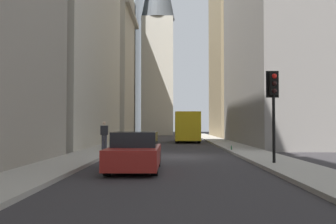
{
  "coord_description": "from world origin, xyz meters",
  "views": [
    {
      "loc": [
        -20.03,
        0.05,
        1.69
      ],
      "look_at": [
        12.46,
        0.37,
        2.76
      ],
      "focal_mm": 40.6,
      "sensor_mm": 36.0,
      "label": 1
    }
  ],
  "objects_px": {
    "traffic_light_foreground": "(274,95)",
    "discarded_bottle": "(231,148)",
    "sedan_red": "(135,152)",
    "pedestrian": "(104,134)",
    "delivery_truck": "(187,127)"
  },
  "relations": [
    {
      "from": "discarded_bottle",
      "to": "traffic_light_foreground",
      "type": "bearing_deg",
      "value": -176.62
    },
    {
      "from": "traffic_light_foreground",
      "to": "discarded_bottle",
      "type": "bearing_deg",
      "value": 3.38
    },
    {
      "from": "sedan_red",
      "to": "traffic_light_foreground",
      "type": "relative_size",
      "value": 1.15
    },
    {
      "from": "traffic_light_foreground",
      "to": "discarded_bottle",
      "type": "relative_size",
      "value": 13.89
    },
    {
      "from": "sedan_red",
      "to": "pedestrian",
      "type": "distance_m",
      "value": 9.98
    },
    {
      "from": "delivery_truck",
      "to": "sedan_red",
      "type": "relative_size",
      "value": 1.5
    },
    {
      "from": "sedan_red",
      "to": "delivery_truck",
      "type": "bearing_deg",
      "value": -7.12
    },
    {
      "from": "delivery_truck",
      "to": "sedan_red",
      "type": "height_order",
      "value": "delivery_truck"
    },
    {
      "from": "sedan_red",
      "to": "discarded_bottle",
      "type": "xyz_separation_m",
      "value": [
        9.45,
        -5.02,
        -0.42
      ]
    },
    {
      "from": "delivery_truck",
      "to": "sedan_red",
      "type": "xyz_separation_m",
      "value": [
        -22.43,
        2.8,
        -0.8
      ]
    },
    {
      "from": "pedestrian",
      "to": "traffic_light_foreground",
      "type": "bearing_deg",
      "value": -134.14
    },
    {
      "from": "pedestrian",
      "to": "discarded_bottle",
      "type": "xyz_separation_m",
      "value": [
        -0.11,
        -7.86,
        -0.84
      ]
    },
    {
      "from": "sedan_red",
      "to": "pedestrian",
      "type": "bearing_deg",
      "value": 16.53
    },
    {
      "from": "traffic_light_foreground",
      "to": "pedestrian",
      "type": "relative_size",
      "value": 2.16
    },
    {
      "from": "discarded_bottle",
      "to": "sedan_red",
      "type": "bearing_deg",
      "value": 152.01
    }
  ]
}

